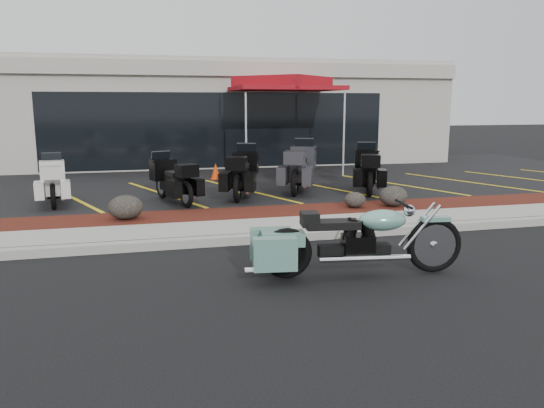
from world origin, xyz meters
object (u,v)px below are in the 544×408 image
object	(u,v)px
hero_cruiser	(434,237)
traffic_cone	(216,171)
touring_white	(53,176)
popup_canopy	(283,85)

from	to	relation	value
hero_cruiser	traffic_cone	world-z (taller)	hero_cruiser
hero_cruiser	touring_white	world-z (taller)	touring_white
touring_white	traffic_cone	bearing A→B (deg)	-67.66
touring_white	popup_canopy	bearing A→B (deg)	-67.89
traffic_cone	popup_canopy	distance (m)	3.88
traffic_cone	popup_canopy	world-z (taller)	popup_canopy
touring_white	popup_canopy	size ratio (longest dim) A/B	0.47
touring_white	traffic_cone	distance (m)	4.95
hero_cruiser	popup_canopy	size ratio (longest dim) A/B	0.74
traffic_cone	touring_white	bearing A→B (deg)	-150.02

